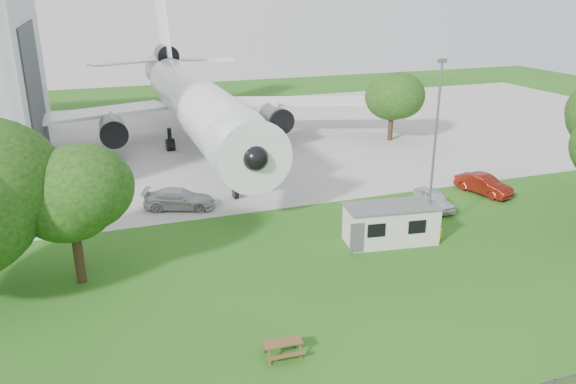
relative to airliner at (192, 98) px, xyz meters
name	(u,v)px	position (x,y,z in m)	size (l,w,h in m)	color
ground	(358,307)	(2.00, -35.86, -5.27)	(160.00, 160.00, 0.00)	#34731E
concrete_apron	(209,140)	(2.00, 2.14, -5.25)	(120.00, 46.00, 0.03)	#B7B7B2
airliner	(192,98)	(0.00, 0.00, 0.00)	(46.36, 47.73, 17.69)	white
site_cabin	(391,224)	(7.74, -29.06, -3.96)	(6.90, 3.51, 2.62)	beige
picnic_west	(283,356)	(-3.24, -38.54, -5.27)	(1.80, 1.50, 0.76)	brown
lamp_mast	(434,155)	(10.20, -29.66, 0.73)	(0.16, 0.16, 12.00)	slate
tree_west_small	(70,195)	(-11.98, -27.91, 0.15)	(6.21, 6.21, 8.54)	#382619
tree_far_apron	(392,95)	(21.27, -4.96, -0.16)	(6.29, 6.29, 8.26)	#382619
car_ne_hatch	(434,199)	(14.03, -24.72, -4.55)	(1.70, 4.22, 1.44)	#BABEC2
car_ne_sedan	(484,185)	(19.76, -23.29, -4.47)	(1.69, 4.84, 1.59)	maroon
car_apron_van	(179,199)	(-4.67, -18.16, -4.48)	(2.21, 5.44, 1.58)	#B4B7BC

